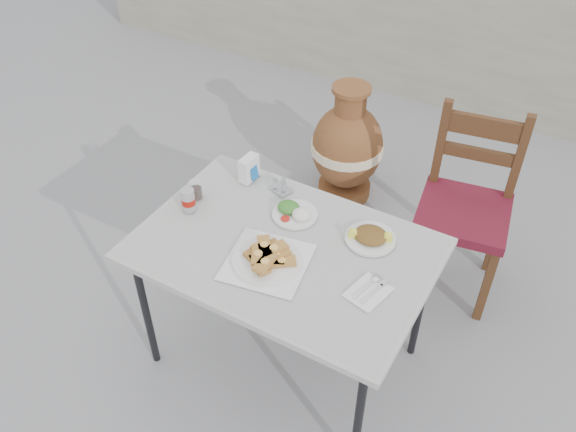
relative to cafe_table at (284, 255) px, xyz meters
The scene contains 13 objects.
ground 0.63m from the cafe_table, 137.12° to the left, with size 80.00×80.00×0.00m, color slate.
cafe_table is the anchor object (origin of this frame).
pide_plate 0.13m from the cafe_table, 96.73° to the right, with size 0.33×0.33×0.06m.
salad_rice_plate 0.19m from the cafe_table, 106.18° to the left, with size 0.18×0.18×0.05m.
salad_chopped_plate 0.34m from the cafe_table, 35.48° to the left, with size 0.20×0.20×0.04m.
soda_can 0.45m from the cafe_table, behind, with size 0.06×0.06×0.10m.
cola_glass 0.47m from the cafe_table, behind, with size 0.06×0.06×0.08m.
napkin_holder 0.45m from the cafe_table, 138.82° to the left, with size 0.06×0.10×0.11m.
condiment_caddy 0.34m from the cafe_table, 121.17° to the left, with size 0.10×0.09×0.06m.
cutlery_napkin 0.38m from the cafe_table, ahead, with size 0.15×0.18×0.01m.
chair 0.97m from the cafe_table, 59.18° to the left, with size 0.46×0.46×0.91m.
terracotta_urn 1.24m from the cafe_table, 102.51° to the left, with size 0.40×0.40×0.70m.
back_wall 2.53m from the cafe_table, 90.61° to the left, with size 6.00×0.25×1.20m, color #9F9984.
Camera 1 is at (0.84, -1.46, 2.26)m, focal length 38.00 mm.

